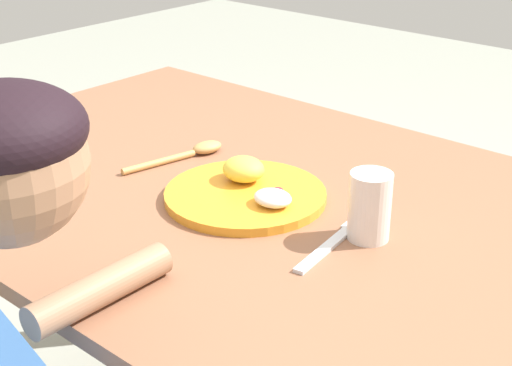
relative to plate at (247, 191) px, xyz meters
The scene contains 5 objects.
dining_table 0.14m from the plate, 21.33° to the left, with size 1.50×0.86×0.74m.
plate is the anchor object (origin of this frame).
fork 0.20m from the plate, ahead, with size 0.05×0.23×0.01m.
spoon 0.21m from the plate, 160.97° to the left, with size 0.07×0.21×0.02m.
drinking_cup 0.23m from the plate, ahead, with size 0.06×0.06×0.10m, color silver.
Camera 1 is at (0.67, -0.85, 1.27)m, focal length 52.81 mm.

